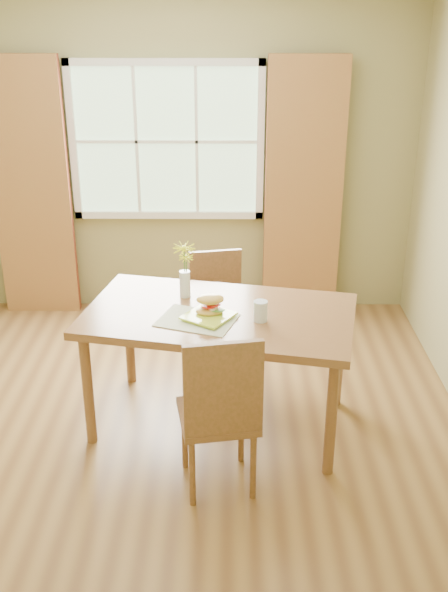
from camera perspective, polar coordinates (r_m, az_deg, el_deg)
room at (r=4.15m, az=-6.82°, el=5.43°), size 4.24×3.84×2.74m
window at (r=5.91m, az=-4.74°, el=12.58°), size 1.62×0.06×1.32m
curtain_left at (r=6.13m, az=-15.58°, el=8.34°), size 0.65×0.08×2.20m
curtain_right at (r=5.93m, az=6.58°, el=8.56°), size 0.65×0.08×2.20m
dining_table at (r=4.36m, az=-0.41°, el=-2.32°), size 1.82×1.25×0.81m
chair_near at (r=3.83m, az=-0.31°, el=-9.30°), size 0.49×0.49×1.02m
chair_far at (r=5.08m, az=-0.47°, el=-1.09°), size 0.45×0.45×0.92m
placemat at (r=4.21m, az=-2.24°, el=-2.00°), size 0.53×0.46×0.01m
plate at (r=4.22m, az=-1.29°, el=-1.76°), size 0.36×0.36×0.01m
croissant_sandwich at (r=4.22m, az=-1.16°, el=-0.74°), size 0.19×0.14×0.13m
water_glass at (r=4.19m, az=3.02°, el=-1.28°), size 0.09×0.09×0.13m
flower_vase at (r=4.46m, az=-3.25°, el=2.51°), size 0.15×0.15×0.36m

